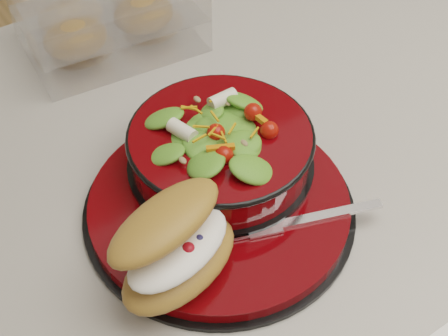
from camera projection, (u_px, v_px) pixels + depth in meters
island_counter at (305, 261)px, 1.19m from camera, size 1.24×0.74×0.90m
dinner_plate at (220, 205)px, 0.69m from camera, size 0.30×0.30×0.02m
salad_bowl at (220, 143)px, 0.69m from camera, size 0.21×0.21×0.09m
croissant at (175, 246)px, 0.59m from camera, size 0.15×0.12×0.08m
fork at (310, 218)px, 0.66m from camera, size 0.15×0.06×0.00m
pastry_box at (109, 16)px, 0.88m from camera, size 0.25×0.20×0.09m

